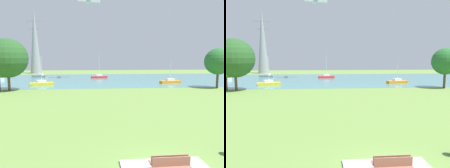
% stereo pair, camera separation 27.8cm
% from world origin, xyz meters
% --- Properties ---
extents(ground_plane, '(160.00, 160.00, 0.00)m').
position_xyz_m(ground_plane, '(0.00, 22.00, 0.00)').
color(ground_plane, olive).
extents(bench_facing_water, '(1.80, 0.48, 0.89)m').
position_xyz_m(bench_facing_water, '(0.00, 0.27, 0.47)').
color(bench_facing_water, tan).
rests_on(bench_facing_water, concrete_pad).
extents(water_surface, '(140.00, 40.00, 0.02)m').
position_xyz_m(water_surface, '(0.00, 50.00, 0.01)').
color(water_surface, teal).
rests_on(water_surface, ground).
extents(sailboat_yellow, '(5.03, 2.79, 6.26)m').
position_xyz_m(sailboat_yellow, '(-14.52, 36.14, 0.45)').
color(sailboat_yellow, yellow).
rests_on(sailboat_yellow, water_surface).
extents(sailboat_red, '(4.94, 2.04, 6.96)m').
position_xyz_m(sailboat_red, '(-1.74, 52.91, 0.46)').
color(sailboat_red, red).
rests_on(sailboat_red, water_surface).
extents(sailboat_gray, '(5.03, 2.92, 7.06)m').
position_xyz_m(sailboat_gray, '(-20.43, 58.02, 0.46)').
color(sailboat_gray, gray).
rests_on(sailboat_gray, water_surface).
extents(sailboat_orange, '(4.96, 2.13, 5.32)m').
position_xyz_m(sailboat_orange, '(14.49, 37.70, 0.45)').
color(sailboat_orange, orange).
rests_on(sailboat_orange, water_surface).
extents(tree_east_far, '(6.83, 6.83, 9.15)m').
position_xyz_m(tree_east_far, '(-18.30, 28.55, 5.73)').
color(tree_east_far, brown).
rests_on(tree_east_far, ground).
extents(tree_mid_shore, '(5.11, 5.11, 7.72)m').
position_xyz_m(tree_mid_shore, '(20.57, 28.97, 5.15)').
color(tree_mid_shore, brown).
rests_on(tree_mid_shore, ground).
extents(electricity_pylon, '(6.40, 4.40, 25.98)m').
position_xyz_m(electricity_pylon, '(-26.74, 77.60, 13.00)').
color(electricity_pylon, gray).
rests_on(electricity_pylon, ground).
extents(light_aircraft, '(6.49, 8.47, 2.10)m').
position_xyz_m(light_aircraft, '(-4.62, 51.63, 22.21)').
color(light_aircraft, silver).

